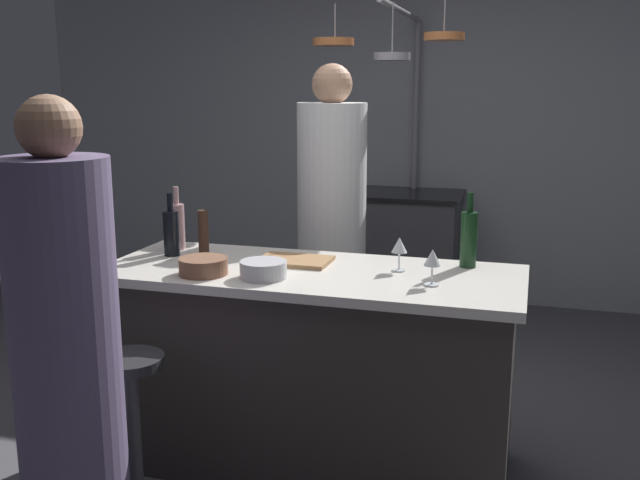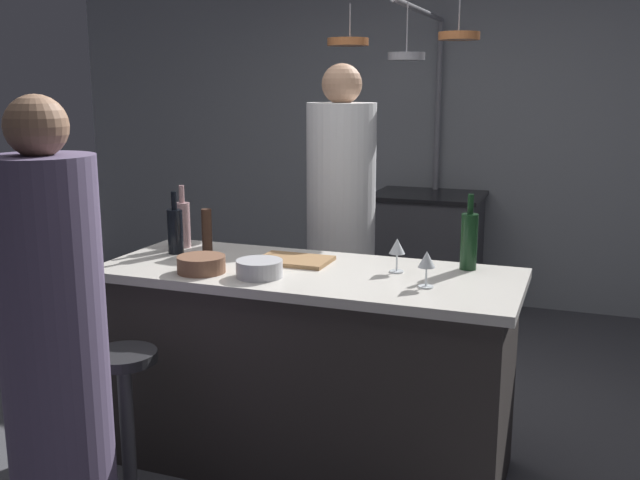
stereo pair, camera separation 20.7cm
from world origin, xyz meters
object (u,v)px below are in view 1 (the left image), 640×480
at_px(stove_range, 407,250).
at_px(mixing_bowl_wooden, 203,266).
at_px(chef, 332,241).
at_px(guest_left, 68,370).
at_px(bar_stool_left, 134,432).
at_px(wine_glass_near_left_guest, 432,260).
at_px(wine_bottle_red, 469,238).
at_px(pepper_mill, 203,233).
at_px(wine_bottle_rose, 177,225).
at_px(mixing_bowl_steel, 263,269).
at_px(wine_bottle_dark, 171,232).
at_px(wine_glass_near_right_guest, 399,247).
at_px(cutting_board, 294,260).

bearing_deg(stove_range, mixing_bowl_wooden, -98.68).
xyz_separation_m(chef, guest_left, (-0.36, -1.89, -0.07)).
xyz_separation_m(bar_stool_left, wine_glass_near_left_guest, (1.05, 0.52, 0.63)).
height_order(wine_glass_near_left_guest, mixing_bowl_wooden, wine_glass_near_left_guest).
distance_m(wine_bottle_red, mixing_bowl_wooden, 1.14).
height_order(chef, bar_stool_left, chef).
distance_m(bar_stool_left, pepper_mill, 0.98).
bearing_deg(chef, wine_glass_near_left_guest, -55.44).
relative_size(wine_bottle_rose, mixing_bowl_wooden, 1.49).
relative_size(stove_range, mixing_bowl_steel, 4.60).
distance_m(stove_range, chef, 1.59).
height_order(wine_bottle_dark, wine_glass_near_right_guest, wine_bottle_dark).
bearing_deg(guest_left, wine_bottle_red, 46.41).
distance_m(stove_range, guest_left, 3.48).
bearing_deg(mixing_bowl_steel, stove_range, 86.88).
relative_size(wine_bottle_red, wine_bottle_dark, 1.11).
distance_m(wine_bottle_rose, mixing_bowl_wooden, 0.52).
xyz_separation_m(wine_glass_near_left_guest, mixing_bowl_steel, (-0.68, -0.08, -0.07)).
distance_m(guest_left, wine_bottle_red, 1.71).
xyz_separation_m(stove_range, wine_bottle_rose, (-0.73, -2.25, 0.57)).
bearing_deg(mixing_bowl_steel, wine_bottle_red, 28.59).
relative_size(bar_stool_left, cutting_board, 2.12).
height_order(stove_range, mixing_bowl_wooden, mixing_bowl_wooden).
xyz_separation_m(wine_bottle_rose, mixing_bowl_wooden, (0.33, -0.40, -0.08)).
distance_m(pepper_mill, wine_bottle_red, 1.21).
distance_m(wine_bottle_red, wine_glass_near_left_guest, 0.36).
xyz_separation_m(pepper_mill, mixing_bowl_wooden, (0.15, -0.33, -0.07)).
height_order(stove_range, mixing_bowl_steel, mixing_bowl_steel).
distance_m(cutting_board, wine_bottle_rose, 0.64).
xyz_separation_m(wine_bottle_red, mixing_bowl_wooden, (-1.05, -0.45, -0.09)).
bearing_deg(wine_bottle_red, wine_bottle_dark, -172.54).
distance_m(chef, wine_bottle_red, 1.06).
relative_size(wine_glass_near_left_guest, mixing_bowl_steel, 0.76).
height_order(cutting_board, wine_glass_near_left_guest, wine_glass_near_left_guest).
height_order(guest_left, mixing_bowl_wooden, guest_left).
bearing_deg(wine_bottle_dark, stove_range, 73.71).
bearing_deg(bar_stool_left, mixing_bowl_wooden, 75.31).
xyz_separation_m(cutting_board, pepper_mill, (-0.45, 0.02, 0.10)).
relative_size(stove_range, bar_stool_left, 1.31).
bearing_deg(chef, guest_left, -100.84).
bearing_deg(wine_glass_near_right_guest, wine_bottle_rose, 174.25).
xyz_separation_m(guest_left, wine_bottle_dark, (-0.17, 1.05, 0.25)).
relative_size(mixing_bowl_wooden, mixing_bowl_steel, 1.05).
height_order(bar_stool_left, cutting_board, cutting_board).
bearing_deg(chef, wine_bottle_red, -39.61).
bearing_deg(bar_stool_left, pepper_mill, 93.32).
bearing_deg(wine_glass_near_left_guest, wine_bottle_rose, 166.71).
height_order(cutting_board, mixing_bowl_steel, mixing_bowl_steel).
relative_size(wine_glass_near_right_guest, mixing_bowl_steel, 0.76).
bearing_deg(guest_left, wine_bottle_dark, 99.38).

